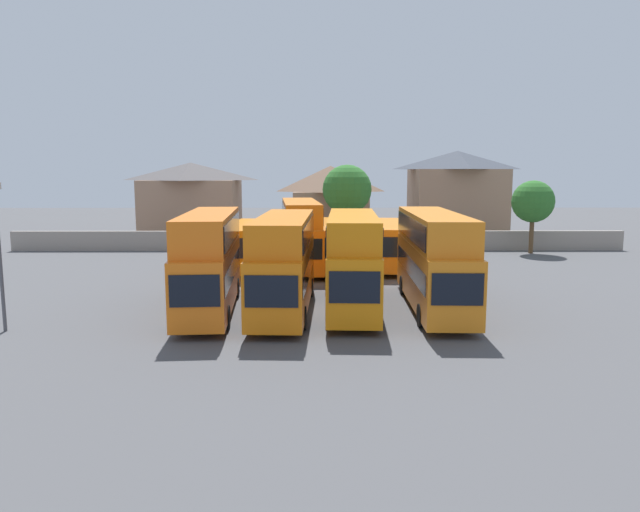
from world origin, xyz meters
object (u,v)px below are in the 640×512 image
object	(u,v)px
house_terrace_centre	(331,202)
bus_8	(392,242)
bus_7	(335,243)
tree_left_of_lot	(347,190)
house_terrace_left	(192,201)
bus_5	(247,243)
bus_2	(284,258)
tree_behind_wall	(533,202)
bus_4	(434,255)
bus_3	(353,257)
bus_1	(209,257)
bus_6	(301,231)
house_terrace_right	(456,195)

from	to	relation	value
house_terrace_centre	bus_8	bearing A→B (deg)	-77.19
bus_7	tree_left_of_lot	bearing A→B (deg)	176.12
house_terrace_left	bus_5	bearing A→B (deg)	-66.74
bus_2	tree_behind_wall	bearing A→B (deg)	138.50
bus_2	bus_4	size ratio (longest dim) A/B	0.96
bus_3	bus_8	size ratio (longest dim) A/B	1.03
bus_1	bus_5	size ratio (longest dim) A/B	1.08
bus_1	house_terrace_centre	bearing A→B (deg)	163.90
bus_1	bus_6	bearing A→B (deg)	158.62
tree_left_of_lot	house_terrace_centre	bearing A→B (deg)	102.80
bus_5	tree_left_of_lot	distance (m)	15.39
tree_behind_wall	bus_2	bearing A→B (deg)	-133.72
bus_3	bus_6	size ratio (longest dim) A/B	0.92
bus_6	bus_7	xyz separation A→B (m)	(2.58, -0.11, -0.89)
house_terrace_left	house_terrace_right	xyz separation A→B (m)	(28.00, 1.11, 0.63)
house_terrace_left	tree_left_of_lot	xyz separation A→B (m)	(15.97, -5.75, 1.35)
house_terrace_left	tree_behind_wall	size ratio (longest dim) A/B	1.57
bus_1	bus_2	distance (m)	3.83
bus_4	house_terrace_right	world-z (taller)	house_terrace_right
bus_3	bus_1	bearing A→B (deg)	-83.99
bus_2	bus_7	xyz separation A→B (m)	(3.10, 13.57, -0.84)
house_terrace_left	house_terrace_centre	xyz separation A→B (m)	(14.56, 0.44, -0.15)
bus_4	house_terrace_centre	bearing A→B (deg)	-169.96
bus_4	house_terrace_left	size ratio (longest dim) A/B	1.20
bus_6	tree_left_of_lot	bearing A→B (deg)	157.47
bus_8	house_terrace_centre	world-z (taller)	house_terrace_centre
bus_3	bus_2	bearing A→B (deg)	-81.17
tree_behind_wall	bus_1	bearing A→B (deg)	-138.51
bus_8	bus_1	bearing A→B (deg)	-34.26
bus_3	bus_4	xyz separation A→B (m)	(4.25, 0.13, 0.04)
bus_6	bus_8	size ratio (longest dim) A/B	1.12
bus_7	bus_2	bearing A→B (deg)	-9.83
bus_1	house_terrace_centre	xyz separation A→B (m)	(7.04, 32.39, 1.12)
bus_1	tree_left_of_lot	xyz separation A→B (m)	(8.44, 26.20, 2.61)
bus_5	house_terrace_right	world-z (taller)	house_terrace_right
house_terrace_right	house_terrace_left	bearing A→B (deg)	-177.74
bus_2	bus_6	distance (m)	13.69
bus_7	tree_behind_wall	distance (m)	19.56
bus_4	bus_8	distance (m)	13.53
bus_7	house_terrace_right	world-z (taller)	house_terrace_right
bus_3	tree_left_of_lot	distance (m)	25.94
bus_2	bus_7	bearing A→B (deg)	169.37
bus_7	house_terrace_centre	distance (m)	18.89
bus_6	tree_behind_wall	xyz separation A→B (m)	(20.20, 7.98, 1.73)
bus_2	bus_7	distance (m)	13.95
bus_1	bus_6	world-z (taller)	bus_1
bus_4	tree_behind_wall	bearing A→B (deg)	150.43
bus_7	tree_left_of_lot	distance (m)	13.16
bus_5	bus_1	bearing A→B (deg)	0.84
bus_1	tree_behind_wall	distance (m)	32.80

